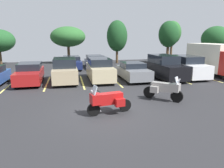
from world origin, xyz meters
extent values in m
cube|color=#262628|center=(0.00, 0.00, -0.05)|extent=(44.00, 44.00, 0.10)
cylinder|color=black|center=(-0.62, -0.49, 0.30)|extent=(0.61, 0.24, 0.60)
cylinder|color=black|center=(0.94, -0.17, 0.30)|extent=(0.61, 0.24, 0.60)
cube|color=#A51414|center=(0.16, -0.33, 0.74)|extent=(1.25, 0.63, 0.52)
cylinder|color=#B2B2B7|center=(-0.50, -0.46, 0.70)|extent=(0.49, 0.17, 1.08)
cylinder|color=black|center=(-0.42, -0.45, 1.18)|extent=(0.16, 0.61, 0.04)
cube|color=#A51414|center=(-0.52, -0.47, 0.79)|extent=(0.53, 0.56, 0.47)
cube|color=#B2C1CC|center=(-0.57, -0.48, 1.22)|extent=(0.25, 0.46, 0.39)
cube|color=#A51414|center=(0.58, -0.59, 0.60)|extent=(0.48, 0.32, 0.36)
cube|color=#A51414|center=(0.44, 0.08, 0.60)|extent=(0.48, 0.32, 0.36)
cylinder|color=black|center=(4.08, 0.65, 0.34)|extent=(0.57, 0.56, 0.68)
cylinder|color=black|center=(2.91, 1.78, 0.34)|extent=(0.57, 0.56, 0.68)
cube|color=gray|center=(3.50, 1.21, 0.76)|extent=(1.15, 1.13, 0.49)
cylinder|color=#B2B2B7|center=(3.99, 0.73, 0.76)|extent=(0.42, 0.41, 1.15)
cylinder|color=black|center=(3.94, 0.79, 1.19)|extent=(0.46, 0.47, 0.04)
cube|color=gray|center=(4.01, 0.72, 0.81)|extent=(0.65, 0.65, 0.44)
cube|color=#B2C1CC|center=(4.05, 0.68, 1.23)|extent=(0.42, 0.43, 0.39)
cube|color=gray|center=(3.47, 1.71, 0.64)|extent=(0.48, 0.48, 0.36)
cube|color=gray|center=(3.00, 1.22, 0.64)|extent=(0.48, 0.48, 0.36)
cube|color=#EAE066|center=(-6.01, 7.09, 0.00)|extent=(0.12, 5.17, 0.01)
cube|color=#EAE066|center=(-3.33, 7.09, 0.00)|extent=(0.12, 5.17, 0.01)
cube|color=#EAE066|center=(-0.65, 7.09, 0.00)|extent=(0.12, 5.17, 0.01)
cube|color=#EAE066|center=(2.04, 7.09, 0.00)|extent=(0.12, 5.17, 0.01)
cube|color=#EAE066|center=(4.72, 7.09, 0.00)|extent=(0.12, 5.17, 0.01)
cube|color=#EAE066|center=(7.40, 7.09, 0.00)|extent=(0.12, 5.17, 0.01)
cube|color=#EAE066|center=(10.09, 7.09, 0.00)|extent=(0.12, 5.17, 0.01)
cylinder|color=black|center=(-6.45, 8.28, 0.34)|extent=(0.24, 0.69, 0.69)
cube|color=maroon|center=(-4.60, 7.37, 0.62)|extent=(1.94, 4.47, 0.82)
cube|color=black|center=(-4.61, 7.73, 1.29)|extent=(1.72, 2.27, 0.50)
cylinder|color=black|center=(-3.78, 5.89, 0.33)|extent=(0.24, 0.66, 0.65)
cylinder|color=black|center=(-5.32, 5.84, 0.33)|extent=(0.24, 0.66, 0.65)
cylinder|color=black|center=(-3.88, 8.89, 0.33)|extent=(0.24, 0.66, 0.65)
cylinder|color=black|center=(-5.41, 8.84, 0.33)|extent=(0.24, 0.66, 0.65)
cube|color=tan|center=(-1.96, 7.22, 0.71)|extent=(1.89, 4.31, 0.99)
cube|color=black|center=(-1.96, 7.43, 1.54)|extent=(1.71, 2.60, 0.66)
cylinder|color=black|center=(-1.15, 5.77, 0.33)|extent=(0.23, 0.67, 0.66)
cylinder|color=black|center=(-2.71, 5.75, 0.33)|extent=(0.23, 0.67, 0.66)
cylinder|color=black|center=(-1.20, 8.68, 0.33)|extent=(0.23, 0.67, 0.66)
cylinder|color=black|center=(-2.76, 8.66, 0.33)|extent=(0.23, 0.67, 0.66)
cube|color=#C1B289|center=(0.81, 7.41, 0.72)|extent=(1.83, 4.80, 1.02)
cube|color=black|center=(0.81, 7.64, 1.52)|extent=(1.67, 2.85, 0.58)
cylinder|color=black|center=(1.59, 5.79, 0.33)|extent=(0.23, 0.66, 0.66)
cylinder|color=black|center=(0.07, 5.78, 0.33)|extent=(0.23, 0.66, 0.66)
cylinder|color=black|center=(1.56, 9.04, 0.33)|extent=(0.23, 0.66, 0.66)
cylinder|color=black|center=(0.04, 9.03, 0.33)|extent=(0.23, 0.66, 0.66)
cube|color=slate|center=(3.54, 7.01, 0.62)|extent=(1.96, 4.28, 0.79)
cube|color=black|center=(3.53, 7.16, 1.22)|extent=(1.76, 1.97, 0.43)
cylinder|color=black|center=(4.37, 5.59, 0.35)|extent=(0.23, 0.70, 0.69)
cylinder|color=black|center=(2.76, 5.55, 0.35)|extent=(0.23, 0.70, 0.69)
cylinder|color=black|center=(4.31, 8.47, 0.35)|extent=(0.23, 0.70, 0.69)
cylinder|color=black|center=(2.70, 8.44, 0.35)|extent=(0.23, 0.70, 0.69)
cube|color=black|center=(6.30, 6.86, 0.76)|extent=(2.06, 4.78, 1.11)
cube|color=black|center=(6.28, 7.31, 1.65)|extent=(1.82, 2.84, 0.67)
cylinder|color=black|center=(7.17, 5.30, 0.32)|extent=(0.25, 0.65, 0.64)
cylinder|color=black|center=(5.59, 5.23, 0.32)|extent=(0.25, 0.65, 0.64)
cylinder|color=black|center=(7.01, 8.49, 0.32)|extent=(0.25, 0.65, 0.64)
cylinder|color=black|center=(5.44, 8.42, 0.32)|extent=(0.25, 0.65, 0.64)
cube|color=white|center=(8.54, 7.22, 0.74)|extent=(1.88, 4.75, 1.08)
cube|color=black|center=(8.53, 7.45, 1.58)|extent=(1.72, 2.80, 0.59)
cylinder|color=black|center=(9.34, 5.61, 0.31)|extent=(0.22, 0.61, 0.61)
cylinder|color=black|center=(7.74, 5.61, 0.31)|extent=(0.22, 0.61, 0.61)
cylinder|color=black|center=(9.33, 8.84, 0.31)|extent=(0.22, 0.61, 0.61)
cylinder|color=black|center=(7.73, 8.83, 0.31)|extent=(0.22, 0.61, 0.61)
cube|color=navy|center=(-1.30, 14.35, 0.59)|extent=(2.07, 4.89, 0.77)
cube|color=black|center=(-1.31, 14.69, 1.18)|extent=(1.84, 2.47, 0.40)
cylinder|color=black|center=(-0.42, 12.73, 0.32)|extent=(0.24, 0.65, 0.64)
cylinder|color=black|center=(-2.09, 12.68, 0.32)|extent=(0.24, 0.65, 0.64)
cylinder|color=black|center=(-0.52, 16.02, 0.32)|extent=(0.24, 0.65, 0.64)
cylinder|color=black|center=(-2.18, 15.97, 0.32)|extent=(0.24, 0.65, 0.64)
cube|color=#B7B7BC|center=(1.38, 14.49, 0.57)|extent=(2.25, 4.97, 0.70)
cube|color=black|center=(1.35, 14.87, 1.16)|extent=(1.90, 2.44, 0.49)
cylinder|color=black|center=(2.32, 12.91, 0.33)|extent=(0.27, 0.67, 0.65)
cylinder|color=black|center=(0.71, 12.78, 0.33)|extent=(0.27, 0.67, 0.65)
cylinder|color=black|center=(2.05, 16.19, 0.33)|extent=(0.27, 0.67, 0.65)
cylinder|color=black|center=(0.45, 16.06, 0.33)|extent=(0.27, 0.67, 0.65)
cube|color=beige|center=(11.61, 8.35, 1.60)|extent=(2.78, 4.58, 2.49)
cylinder|color=black|center=(12.46, 9.42, 0.45)|extent=(0.40, 0.93, 0.90)
cylinder|color=black|center=(10.54, 9.20, 0.45)|extent=(0.40, 0.93, 0.90)
cylinder|color=#4C3823|center=(18.43, 16.97, 0.73)|extent=(0.44, 0.44, 1.46)
ellipsoid|color=#1E4C23|center=(18.43, 16.97, 3.18)|extent=(3.85, 3.85, 3.44)
cylinder|color=#4C3823|center=(13.47, 20.15, 1.18)|extent=(0.33, 0.33, 2.36)
ellipsoid|color=#285B28|center=(13.47, 20.15, 4.04)|extent=(2.59, 2.59, 3.36)
cylinder|color=#4C3823|center=(11.14, 16.51, 1.06)|extent=(0.36, 0.36, 2.12)
ellipsoid|color=#19421E|center=(11.14, 16.51, 3.79)|extent=(2.56, 2.56, 3.33)
cylinder|color=#4C3823|center=(-1.58, 19.89, 1.07)|extent=(0.35, 0.35, 2.14)
ellipsoid|color=#285B28|center=(-1.58, 19.89, 3.47)|extent=(4.60, 4.60, 2.66)
cylinder|color=#4C3823|center=(-10.16, 19.97, 0.79)|extent=(0.32, 0.32, 1.57)
cylinder|color=#4C3823|center=(4.75, 18.34, 0.77)|extent=(0.31, 0.31, 1.54)
ellipsoid|color=#19421E|center=(4.75, 18.34, 3.55)|extent=(2.70, 2.70, 4.03)
camera|label=1|loc=(-1.63, -9.62, 3.56)|focal=34.18mm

